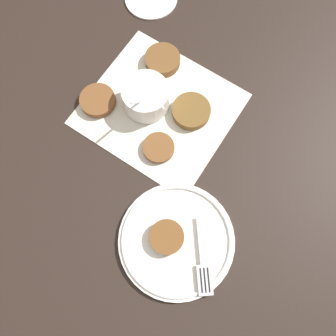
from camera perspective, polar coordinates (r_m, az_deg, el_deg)
The scene contains 10 objects.
ground_plane at distance 0.76m, azimuth -0.51°, elevation 9.38°, with size 4.00×4.00×0.00m, color black.
napkin at distance 0.77m, azimuth -1.31°, elevation 10.45°, with size 0.38×0.35×0.00m.
sauce_bowl at distance 0.75m, azimuth -3.81°, elevation 12.09°, with size 0.11×0.11×0.11m.
fritter_0 at distance 0.72m, azimuth -1.66°, elevation 3.54°, with size 0.07×0.07×0.01m.
fritter_1 at distance 0.75m, azimuth 4.05°, elevation 9.87°, with size 0.09×0.09×0.02m.
fritter_2 at distance 0.78m, azimuth -12.14°, elevation 11.42°, with size 0.08×0.08×0.02m.
fritter_3 at distance 0.82m, azimuth -0.96°, elevation 18.29°, with size 0.08×0.08×0.02m.
serving_plate at distance 0.68m, azimuth 1.49°, elevation -12.46°, with size 0.24×0.24×0.02m.
fritter_on_plate at distance 0.67m, azimuth -0.25°, elevation -11.93°, with size 0.07×0.07×0.01m.
fork at distance 0.67m, azimuth 6.17°, elevation -16.29°, with size 0.13×0.12×0.00m.
Camera 1 is at (0.23, -0.23, 0.69)m, focal length 35.00 mm.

